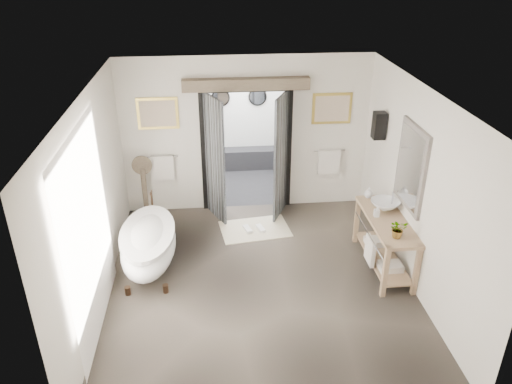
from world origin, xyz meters
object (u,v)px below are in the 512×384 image
(vanity, at_px, (384,239))
(rug, at_px, (255,229))
(clawfoot_tub, at_px, (149,243))
(basin, at_px, (385,205))

(vanity, distance_m, rug, 2.34)
(clawfoot_tub, xyz_separation_m, rug, (1.74, 1.00, -0.44))
(clawfoot_tub, height_order, basin, basin)
(clawfoot_tub, height_order, vanity, clawfoot_tub)
(rug, bearing_deg, basin, -27.22)
(vanity, distance_m, basin, 0.53)
(clawfoot_tub, bearing_deg, basin, -0.03)
(clawfoot_tub, height_order, rug, clawfoot_tub)
(vanity, relative_size, rug, 1.33)
(vanity, bearing_deg, rug, 145.20)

